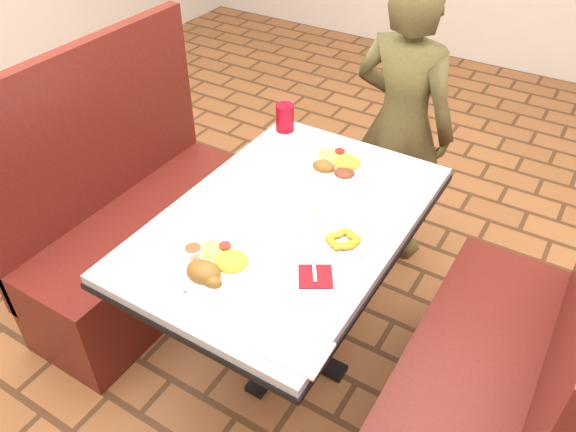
# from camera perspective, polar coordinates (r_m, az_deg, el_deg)

# --- Properties ---
(dining_table) EXTENTS (0.81, 1.21, 0.75)m
(dining_table) POSITION_cam_1_polar(r_m,az_deg,el_deg) (2.06, 0.00, -2.09)
(dining_table) COLOR silver
(dining_table) RESTS_ON ground
(booth_bench_left) EXTENTS (0.47, 1.20, 1.17)m
(booth_bench_left) POSITION_cam_1_polar(r_m,az_deg,el_deg) (2.68, -14.71, -1.44)
(booth_bench_left) COLOR maroon
(booth_bench_left) RESTS_ON ground
(booth_bench_right) EXTENTS (0.47, 1.20, 1.17)m
(booth_bench_right) POSITION_cam_1_polar(r_m,az_deg,el_deg) (2.14, 19.35, -16.03)
(booth_bench_right) COLOR maroon
(booth_bench_right) RESTS_ON ground
(diner_person) EXTENTS (0.55, 0.40, 1.40)m
(diner_person) POSITION_cam_1_polar(r_m,az_deg,el_deg) (2.69, 11.44, 8.92)
(diner_person) COLOR brown
(diner_person) RESTS_ON ground
(near_dinner_plate) EXTENTS (0.27, 0.27, 0.08)m
(near_dinner_plate) POSITION_cam_1_polar(r_m,az_deg,el_deg) (1.79, -7.44, -4.64)
(near_dinner_plate) COLOR white
(near_dinner_plate) RESTS_ON dining_table
(far_dinner_plate) EXTENTS (0.28, 0.28, 0.07)m
(far_dinner_plate) POSITION_cam_1_polar(r_m,az_deg,el_deg) (2.25, 4.99, 5.47)
(far_dinner_plate) COLOR white
(far_dinner_plate) RESTS_ON dining_table
(plantain_plate) EXTENTS (0.18, 0.18, 0.03)m
(plantain_plate) POSITION_cam_1_polar(r_m,az_deg,el_deg) (1.89, 5.61, -2.60)
(plantain_plate) COLOR white
(plantain_plate) RESTS_ON dining_table
(maroon_napkin) EXTENTS (0.15, 0.15, 0.00)m
(maroon_napkin) POSITION_cam_1_polar(r_m,az_deg,el_deg) (1.77, 2.81, -6.15)
(maroon_napkin) COLOR maroon
(maroon_napkin) RESTS_ON dining_table
(spoon_utensil) EXTENTS (0.08, 0.12, 0.00)m
(spoon_utensil) POSITION_cam_1_polar(r_m,az_deg,el_deg) (1.80, 2.67, -5.18)
(spoon_utensil) COLOR silver
(spoon_utensil) RESTS_ON dining_table
(red_tumbler) EXTENTS (0.08, 0.08, 0.12)m
(red_tumbler) POSITION_cam_1_polar(r_m,az_deg,el_deg) (2.48, -0.32, 9.97)
(red_tumbler) COLOR #AD0B1D
(red_tumbler) RESTS_ON dining_table
(paper_napkin) EXTENTS (0.18, 0.14, 0.01)m
(paper_napkin) POSITION_cam_1_polar(r_m,az_deg,el_deg) (1.58, 0.81, -13.33)
(paper_napkin) COLOR white
(paper_napkin) RESTS_ON dining_table
(knife_utensil) EXTENTS (0.03, 0.16, 0.00)m
(knife_utensil) POSITION_cam_1_polar(r_m,az_deg,el_deg) (1.81, -6.29, -4.92)
(knife_utensil) COLOR silver
(knife_utensil) RESTS_ON dining_table
(fork_utensil) EXTENTS (0.06, 0.14, 0.00)m
(fork_utensil) POSITION_cam_1_polar(r_m,az_deg,el_deg) (1.77, -8.64, -6.48)
(fork_utensil) COLOR silver
(fork_utensil) RESTS_ON dining_table
(lettuce_shreds) EXTENTS (0.28, 0.32, 0.00)m
(lettuce_shreds) POSITION_cam_1_polar(r_m,az_deg,el_deg) (2.02, 1.85, 0.55)
(lettuce_shreds) COLOR #7EAD45
(lettuce_shreds) RESTS_ON dining_table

